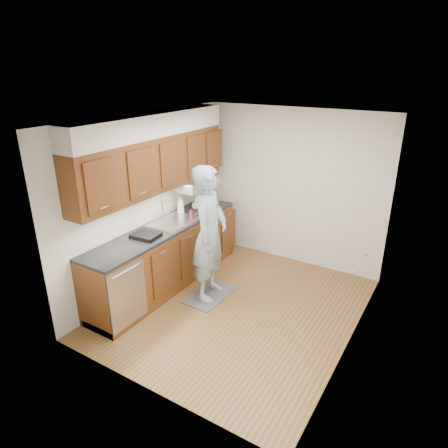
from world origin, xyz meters
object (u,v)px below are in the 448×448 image
at_px(soap_bottle_b, 202,205).
at_px(soap_bottle_c, 196,204).
at_px(soap_bottle_a, 181,204).
at_px(steel_can, 206,209).
at_px(dish_rack, 146,235).
at_px(person, 209,225).
at_px(soda_can, 192,214).

distance_m(soap_bottle_b, soap_bottle_c, 0.11).
xyz_separation_m(soap_bottle_a, soap_bottle_b, (0.20, 0.29, -0.06)).
bearing_deg(soap_bottle_c, steel_can, -16.06).
bearing_deg(dish_rack, steel_can, 76.49).
height_order(person, steel_can, person).
xyz_separation_m(soda_can, steel_can, (0.09, 0.26, 0.01)).
distance_m(soap_bottle_c, dish_rack, 1.26).
bearing_deg(soap_bottle_b, person, -49.53).
xyz_separation_m(soap_bottle_b, steel_can, (0.13, -0.07, -0.02)).
bearing_deg(soap_bottle_a, soap_bottle_c, 72.52).
xyz_separation_m(soap_bottle_c, steel_can, (0.23, -0.07, -0.02)).
xyz_separation_m(soap_bottle_c, dish_rack, (0.07, -1.26, -0.06)).
relative_size(soap_bottle_a, soap_bottle_b, 1.63).
distance_m(person, soda_can, 0.75).
bearing_deg(soap_bottle_c, person, -45.08).
bearing_deg(soap_bottle_a, dish_rack, -80.71).
relative_size(person, soap_bottle_b, 11.84).
xyz_separation_m(soap_bottle_c, soda_can, (0.15, -0.33, -0.04)).
relative_size(soap_bottle_c, soda_can, 1.63).
distance_m(soap_bottle_a, soda_can, 0.26).
bearing_deg(steel_can, soda_can, -108.14).
bearing_deg(soap_bottle_b, soda_can, -83.15).
bearing_deg(soap_bottle_a, soda_can, -10.50).
bearing_deg(person, steel_can, 24.56).
bearing_deg(steel_can, soap_bottle_c, 163.94).
height_order(soap_bottle_a, soda_can, soap_bottle_a).
xyz_separation_m(soap_bottle_b, soda_can, (0.04, -0.33, -0.04)).
height_order(soda_can, steel_can, steel_can).
relative_size(soap_bottle_a, steel_can, 2.19).
distance_m(soap_bottle_a, soap_bottle_c, 0.31).
height_order(soda_can, dish_rack, soda_can).
relative_size(soda_can, dish_rack, 0.32).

